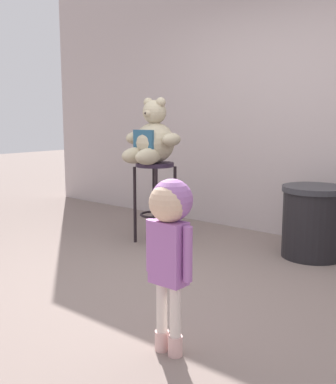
# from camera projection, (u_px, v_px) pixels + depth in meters

# --- Properties ---
(ground_plane) EXTENTS (24.00, 24.00, 0.00)m
(ground_plane) POSITION_uv_depth(u_px,v_px,m) (165.00, 290.00, 3.48)
(ground_plane) COLOR slate
(building_wall) EXTENTS (7.58, 0.30, 3.61)m
(building_wall) POSITION_uv_depth(u_px,v_px,m) (301.00, 63.00, 4.82)
(building_wall) COLOR #B2A3A2
(building_wall) RESTS_ON ground_plane
(bar_stool_with_teddy) EXTENTS (0.38, 0.38, 0.81)m
(bar_stool_with_teddy) POSITION_uv_depth(u_px,v_px,m) (155.00, 186.00, 4.71)
(bar_stool_with_teddy) COLOR #291C2F
(bar_stool_with_teddy) RESTS_ON ground_plane
(teddy_bear) EXTENTS (0.62, 0.56, 0.64)m
(teddy_bear) POSITION_uv_depth(u_px,v_px,m) (152.00, 140.00, 4.61)
(teddy_bear) COLOR #B5A88A
(teddy_bear) RESTS_ON bar_stool_with_teddy
(child_walking) EXTENTS (0.30, 0.24, 0.96)m
(child_walking) POSITION_uv_depth(u_px,v_px,m) (170.00, 229.00, 2.46)
(child_walking) COLOR beige
(child_walking) RESTS_ON ground_plane
(trash_bin) EXTENTS (0.57, 0.57, 0.65)m
(trash_bin) POSITION_uv_depth(u_px,v_px,m) (313.00, 222.00, 4.24)
(trash_bin) COLOR black
(trash_bin) RESTS_ON ground_plane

